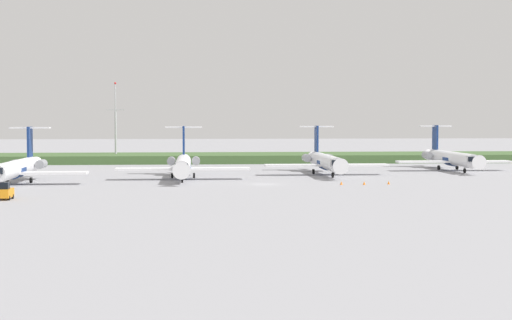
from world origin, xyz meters
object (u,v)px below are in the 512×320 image
regional_jet_second (183,164)px  regional_jet_third (325,161)px  regional_jet_fourth (451,158)px  regional_jet_nearest (16,168)px  baggage_tug (5,192)px  safety_cone_front_marker (341,183)px  antenna_mast (116,129)px  safety_cone_mid_marker (364,183)px  safety_cone_rear_marker (389,183)px

regional_jet_second → regional_jet_third: same height
regional_jet_third → regional_jet_fourth: bearing=19.5°
regional_jet_nearest → baggage_tug: size_ratio=9.69×
regional_jet_second → safety_cone_front_marker: 28.69m
antenna_mast → baggage_tug: (-5.24, -87.65, -7.01)m
regional_jet_fourth → safety_cone_front_marker: regional_jet_fourth is taller
regional_jet_fourth → regional_jet_nearest: bearing=-161.6°
regional_jet_second → antenna_mast: 57.75m
baggage_tug → safety_cone_front_marker: bearing=21.7°
regional_jet_nearest → safety_cone_front_marker: regional_jet_nearest is taller
antenna_mast → baggage_tug: size_ratio=5.98×
baggage_tug → safety_cone_mid_marker: (50.75, 18.40, -0.73)m
regional_jet_second → safety_cone_front_marker: size_ratio=56.36×
regional_jet_second → regional_jet_fourth: same height
regional_jet_nearest → regional_jet_second: 27.52m
regional_jet_nearest → regional_jet_third: (52.43, 16.90, 0.00)m
baggage_tug → safety_cone_front_marker: 50.81m
regional_jet_fourth → safety_cone_rear_marker: (-20.81, -31.93, -2.26)m
regional_jet_nearest → regional_jet_fourth: bearing=18.4°
regional_jet_nearest → baggage_tug: bearing=-80.7°
regional_jet_fourth → safety_cone_front_marker: 42.95m
baggage_tug → safety_cone_rear_marker: size_ratio=5.82×
regional_jet_second → regional_jet_fourth: size_ratio=1.00×
regional_jet_fourth → antenna_mast: bearing=152.4°
regional_jet_nearest → regional_jet_third: 55.09m
regional_jet_third → safety_cone_front_marker: regional_jet_third is taller
safety_cone_front_marker → safety_cone_rear_marker: same height
antenna_mast → safety_cone_front_marker: (41.96, -68.85, -7.74)m
regional_jet_third → antenna_mast: bearing=133.0°
regional_jet_third → regional_jet_fourth: size_ratio=1.00×
regional_jet_fourth → antenna_mast: antenna_mast is taller
antenna_mast → regional_jet_fourth: bearing=-27.6°
regional_jet_nearest → safety_cone_mid_marker: size_ratio=56.36×
regional_jet_fourth → safety_cone_mid_marker: 41.01m
safety_cone_rear_marker → regional_jet_nearest: bearing=174.8°
baggage_tug → safety_cone_mid_marker: 53.98m
regional_jet_third → safety_cone_front_marker: bearing=-93.1°
regional_jet_second → antenna_mast: antenna_mast is taller
baggage_tug → safety_cone_rear_marker: baggage_tug is taller
regional_jet_fourth → safety_cone_front_marker: bearing=-131.5°
antenna_mast → safety_cone_mid_marker: antenna_mast is taller
regional_jet_third → safety_cone_mid_marker: regional_jet_third is taller
regional_jet_nearest → regional_jet_fourth: (79.63, 26.53, 0.00)m
regional_jet_fourth → antenna_mast: 79.57m
regional_jet_nearest → regional_jet_second: same height
regional_jet_fourth → safety_cone_rear_marker: 38.18m
safety_cone_front_marker → regional_jet_second: bearing=150.9°
regional_jet_second → baggage_tug: size_ratio=9.69×
regional_jet_third → regional_jet_fourth: 28.85m
safety_cone_front_marker → safety_cone_mid_marker: size_ratio=1.00×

